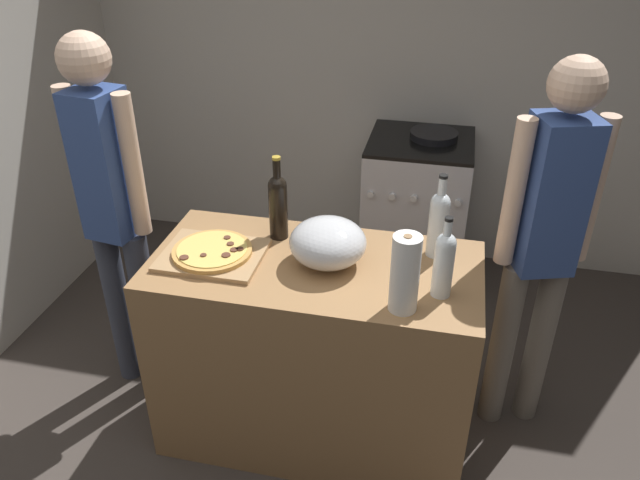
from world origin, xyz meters
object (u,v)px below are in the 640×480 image
object	(u,v)px
paper_towel_roll	(405,274)
wine_bottle_clear	(439,221)
mixing_bowl	(328,243)
wine_bottle_green	(278,203)
person_in_stripes	(112,205)
stove	(415,212)
person_in_red	(544,236)
wine_bottle_amber	(444,261)
pizza	(212,251)

from	to	relation	value
paper_towel_roll	wine_bottle_clear	bearing A→B (deg)	76.87
mixing_bowl	paper_towel_roll	distance (m)	0.40
wine_bottle_green	person_in_stripes	distance (m)	0.74
stove	person_in_stripes	bearing A→B (deg)	-135.92
wine_bottle_clear	stove	distance (m)	1.31
mixing_bowl	wine_bottle_green	world-z (taller)	wine_bottle_green
wine_bottle_clear	person_in_red	xyz separation A→B (m)	(0.42, 0.11, -0.07)
paper_towel_roll	stove	xyz separation A→B (m)	(-0.06, 1.55, -0.58)
mixing_bowl	paper_towel_roll	size ratio (longest dim) A/B	1.01
wine_bottle_clear	person_in_stripes	xyz separation A→B (m)	(-1.39, -0.04, -0.06)
paper_towel_roll	person_in_stripes	xyz separation A→B (m)	(-1.30, 0.35, -0.06)
wine_bottle_amber	wine_bottle_green	size ratio (longest dim) A/B	0.88
person_in_stripes	mixing_bowl	bearing A→B (deg)	-6.61
stove	wine_bottle_green	bearing A→B (deg)	-113.55
stove	person_in_red	world-z (taller)	person_in_red
stove	wine_bottle_amber	bearing A→B (deg)	-82.74
pizza	wine_bottle_clear	distance (m)	0.90
wine_bottle_amber	person_in_stripes	world-z (taller)	person_in_stripes
paper_towel_roll	person_in_stripes	world-z (taller)	person_in_stripes
stove	person_in_stripes	size ratio (longest dim) A/B	0.56
person_in_red	wine_bottle_green	bearing A→B (deg)	-174.33
pizza	wine_bottle_amber	xyz separation A→B (m)	(0.90, -0.05, 0.11)
stove	mixing_bowl	bearing A→B (deg)	-101.29
mixing_bowl	wine_bottle_green	size ratio (longest dim) A/B	0.83
pizza	wine_bottle_amber	size ratio (longest dim) A/B	1.00
mixing_bowl	paper_towel_roll	bearing A→B (deg)	-36.22
mixing_bowl	person_in_stripes	distance (m)	0.99
wine_bottle_amber	person_in_red	xyz separation A→B (m)	(0.38, 0.38, -0.06)
wine_bottle_green	person_in_red	distance (m)	1.08
mixing_bowl	stove	world-z (taller)	mixing_bowl
mixing_bowl	wine_bottle_amber	size ratio (longest dim) A/B	0.94
paper_towel_roll	stove	bearing A→B (deg)	92.06
pizza	person_in_red	distance (m)	1.33
mixing_bowl	wine_bottle_amber	world-z (taller)	wine_bottle_amber
person_in_red	wine_bottle_clear	bearing A→B (deg)	-165.92
wine_bottle_clear	stove	xyz separation A→B (m)	(-0.15, 1.16, -0.59)
pizza	stove	world-z (taller)	stove
wine_bottle_amber	wine_bottle_clear	size ratio (longest dim) A/B	0.91
paper_towel_roll	wine_bottle_amber	size ratio (longest dim) A/B	0.93
mixing_bowl	wine_bottle_green	distance (m)	0.30
wine_bottle_green	pizza	bearing A→B (deg)	-134.43
wine_bottle_amber	wine_bottle_clear	bearing A→B (deg)	97.38
pizza	paper_towel_roll	world-z (taller)	paper_towel_roll
pizza	mixing_bowl	world-z (taller)	mixing_bowl
paper_towel_roll	wine_bottle_green	bearing A→B (deg)	145.25
wine_bottle_clear	wine_bottle_green	bearing A→B (deg)	-179.88
pizza	wine_bottle_clear	size ratio (longest dim) A/B	0.91
mixing_bowl	wine_bottle_green	bearing A→B (deg)	147.25
person_in_red	person_in_stripes	bearing A→B (deg)	-175.29
pizza	paper_towel_roll	distance (m)	0.80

